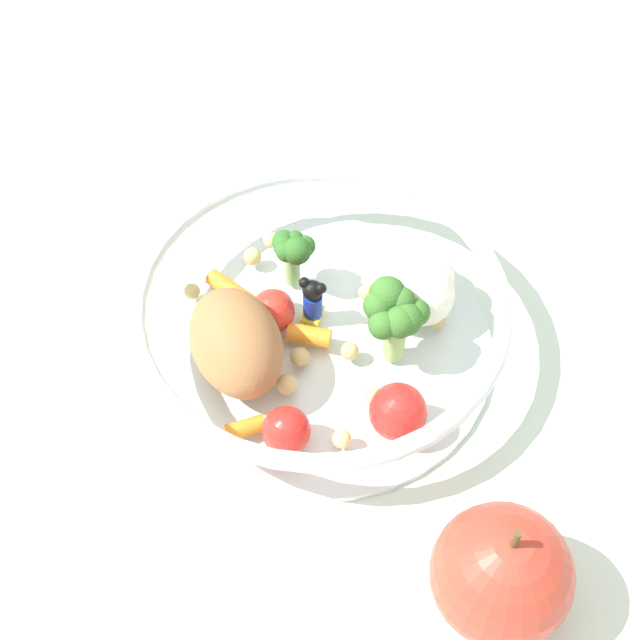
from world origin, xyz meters
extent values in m
plane|color=silver|center=(0.00, 0.00, 0.00)|extent=(2.40, 2.40, 0.00)
cylinder|color=white|center=(-0.01, 0.01, 0.00)|extent=(0.20, 0.20, 0.01)
torus|color=white|center=(-0.01, 0.01, 0.04)|extent=(0.21, 0.21, 0.01)
ellipsoid|color=#9E663D|center=(-0.05, 0.05, 0.03)|extent=(0.08, 0.09, 0.05)
cylinder|color=#8EB766|center=(-0.01, -0.03, 0.02)|extent=(0.01, 0.01, 0.03)
sphere|color=#386B28|center=(0.00, -0.03, 0.05)|extent=(0.02, 0.02, 0.02)
sphere|color=#386B28|center=(0.00, -0.02, 0.05)|extent=(0.02, 0.02, 0.02)
sphere|color=#386B28|center=(-0.01, -0.02, 0.05)|extent=(0.02, 0.02, 0.02)
sphere|color=#386B28|center=(-0.02, -0.03, 0.05)|extent=(0.02, 0.02, 0.02)
sphere|color=#386B28|center=(-0.01, -0.03, 0.05)|extent=(0.02, 0.02, 0.02)
sphere|color=#386B28|center=(-0.01, -0.04, 0.05)|extent=(0.02, 0.02, 0.02)
sphere|color=#386B28|center=(0.00, -0.04, 0.05)|extent=(0.02, 0.02, 0.02)
cylinder|color=#7FAD5B|center=(0.02, 0.05, 0.02)|extent=(0.01, 0.01, 0.02)
sphere|color=#2D6023|center=(0.03, 0.05, 0.04)|extent=(0.01, 0.01, 0.01)
sphere|color=#2D6023|center=(0.02, 0.05, 0.04)|extent=(0.01, 0.01, 0.01)
sphere|color=#2D6023|center=(0.02, 0.05, 0.04)|extent=(0.01, 0.01, 0.01)
sphere|color=#2D6023|center=(0.01, 0.05, 0.04)|extent=(0.01, 0.01, 0.01)
sphere|color=#2D6023|center=(0.02, 0.04, 0.04)|extent=(0.02, 0.02, 0.02)
sphere|color=#2D6023|center=(0.03, 0.04, 0.04)|extent=(0.01, 0.01, 0.01)
sphere|color=silver|center=(0.05, -0.02, 0.02)|extent=(0.04, 0.04, 0.04)
sphere|color=silver|center=(0.04, -0.01, 0.02)|extent=(0.03, 0.03, 0.03)
sphere|color=silver|center=(0.03, -0.02, 0.03)|extent=(0.02, 0.02, 0.02)
sphere|color=silver|center=(0.02, -0.02, 0.03)|extent=(0.03, 0.03, 0.03)
sphere|color=silver|center=(0.03, -0.04, 0.03)|extent=(0.04, 0.04, 0.04)
sphere|color=silver|center=(0.04, -0.03, 0.03)|extent=(0.03, 0.03, 0.03)
cube|color=yellow|center=(0.00, 0.02, 0.01)|extent=(0.02, 0.01, 0.00)
cylinder|color=#1933B2|center=(0.00, 0.02, 0.02)|extent=(0.01, 0.01, 0.02)
sphere|color=black|center=(0.00, 0.02, 0.03)|extent=(0.01, 0.01, 0.01)
sphere|color=black|center=(0.00, 0.02, 0.04)|extent=(0.01, 0.01, 0.01)
sphere|color=black|center=(0.00, 0.03, 0.04)|extent=(0.01, 0.01, 0.01)
cylinder|color=orange|center=(-0.01, 0.07, 0.01)|extent=(0.02, 0.04, 0.01)
cylinder|color=orange|center=(-0.09, 0.02, 0.01)|extent=(0.02, 0.02, 0.01)
cylinder|color=orange|center=(-0.02, 0.02, 0.01)|extent=(0.02, 0.03, 0.01)
sphere|color=red|center=(-0.05, -0.05, 0.02)|extent=(0.03, 0.03, 0.03)
sphere|color=red|center=(-0.08, 0.00, 0.02)|extent=(0.03, 0.03, 0.03)
sphere|color=red|center=(-0.02, 0.04, 0.02)|extent=(0.03, 0.03, 0.03)
sphere|color=tan|center=(0.02, 0.07, 0.01)|extent=(0.01, 0.01, 0.01)
sphere|color=tan|center=(0.04, 0.07, 0.01)|extent=(0.01, 0.01, 0.01)
sphere|color=#D1B775|center=(0.03, 0.00, 0.01)|extent=(0.01, 0.01, 0.01)
sphere|color=#D1B775|center=(-0.07, -0.03, 0.01)|extent=(0.01, 0.01, 0.01)
sphere|color=tan|center=(0.00, 0.04, 0.01)|extent=(0.01, 0.01, 0.01)
sphere|color=tan|center=(-0.02, -0.01, 0.01)|extent=(0.01, 0.01, 0.01)
sphere|color=tan|center=(0.02, -0.05, 0.01)|extent=(0.01, 0.01, 0.01)
sphere|color=#D1B775|center=(-0.05, 0.01, 0.01)|extent=(0.01, 0.01, 0.01)
sphere|color=tan|center=(0.06, -0.02, 0.01)|extent=(0.01, 0.01, 0.01)
sphere|color=tan|center=(-0.04, -0.03, 0.01)|extent=(0.01, 0.01, 0.01)
sphere|color=tan|center=(-0.03, 0.02, 0.01)|extent=(0.01, 0.01, 0.01)
sphere|color=tan|center=(-0.02, 0.10, 0.01)|extent=(0.01, 0.01, 0.01)
sphere|color=#BC3828|center=(-0.12, -0.13, 0.03)|extent=(0.07, 0.07, 0.07)
cylinder|color=brown|center=(-0.12, -0.13, 0.07)|extent=(0.00, 0.00, 0.01)
camera|label=1|loc=(-0.30, -0.12, 0.44)|focal=51.48mm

